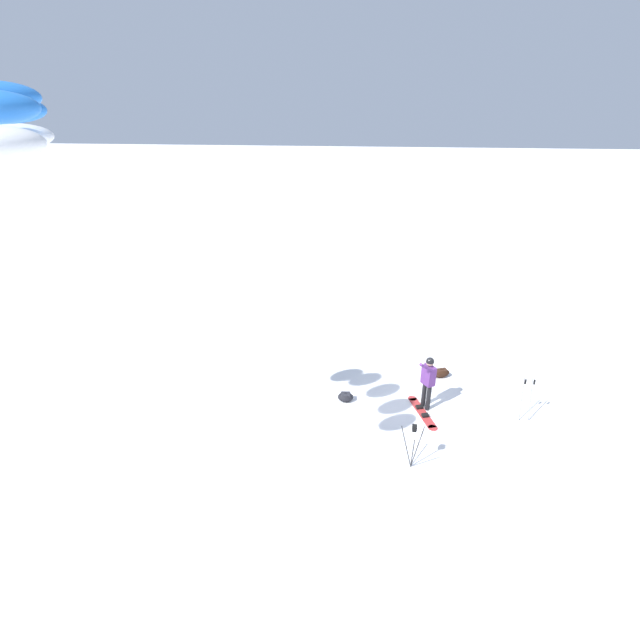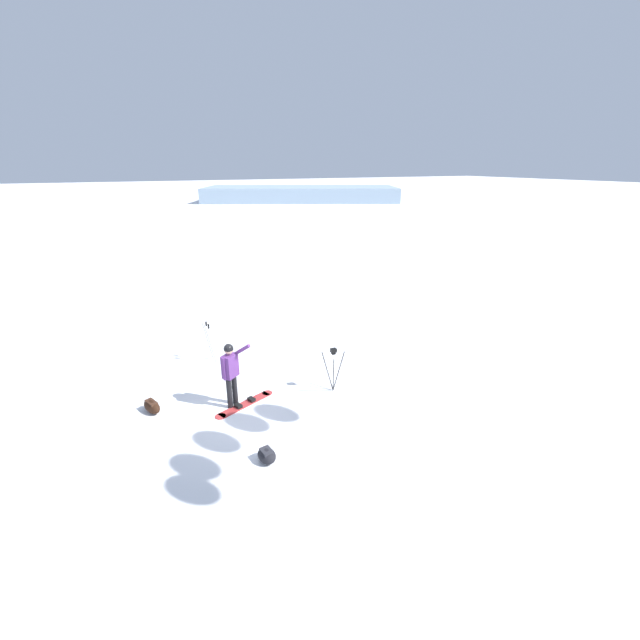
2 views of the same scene
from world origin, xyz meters
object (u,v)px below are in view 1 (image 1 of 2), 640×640
snowboarder (428,377)px  snowboard (422,412)px  camera_tripod (413,438)px  gear_bag_large (441,373)px  gear_bag_small (346,397)px  ski_poles (527,394)px

snowboarder → snowboard: 1.12m
snowboarder → camera_tripod: bearing=81.3°
snowboarder → gear_bag_large: snowboarder is taller
camera_tripod → gear_bag_small: bearing=-51.9°
camera_tripod → gear_bag_small: size_ratio=2.38×
snowboarder → gear_bag_small: (2.50, 0.10, -0.94)m
gear_bag_small → gear_bag_large: bearing=-146.0°
snowboarder → gear_bag_large: size_ratio=2.62×
ski_poles → gear_bag_large: bearing=-40.4°
gear_bag_small → ski_poles: ski_poles is taller
snowboard → gear_bag_large: size_ratio=2.49×
snowboard → camera_tripod: camera_tripod is taller
snowboard → camera_tripod: 2.65m
gear_bag_large → ski_poles: 3.12m
gear_bag_large → snowboarder: bearing=73.5°
gear_bag_large → camera_tripod: bearing=78.0°
snowboarder → gear_bag_large: 2.26m
snowboard → gear_bag_large: bearing=-106.4°
gear_bag_large → camera_tripod: camera_tripod is taller
gear_bag_large → gear_bag_small: bearing=34.0°
snowboarder → camera_tripod: 2.79m
camera_tripod → ski_poles: bearing=-140.2°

